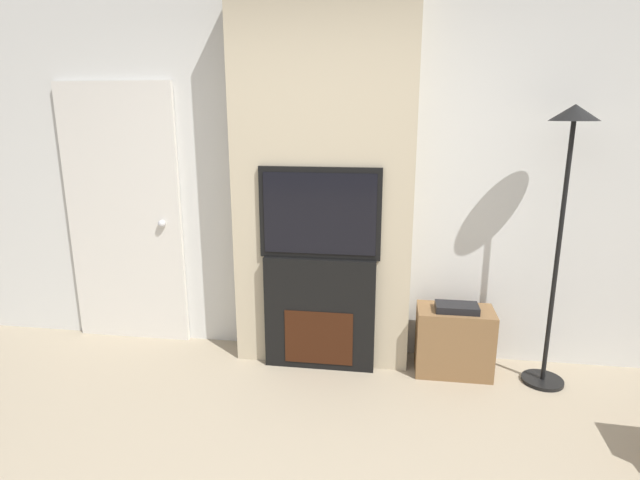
{
  "coord_description": "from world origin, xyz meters",
  "views": [
    {
      "loc": [
        0.49,
        -1.63,
        1.82
      ],
      "look_at": [
        0.0,
        1.71,
        0.96
      ],
      "focal_mm": 28.0,
      "sensor_mm": 36.0,
      "label": 1
    }
  ],
  "objects_px": {
    "fireplace": "(320,313)",
    "media_stand": "(454,340)",
    "floor_lamp": "(567,178)",
    "television": "(320,213)"
  },
  "relations": [
    {
      "from": "media_stand",
      "to": "television",
      "type": "bearing_deg",
      "value": -177.43
    },
    {
      "from": "fireplace",
      "to": "television",
      "type": "relative_size",
      "value": 0.98
    },
    {
      "from": "television",
      "to": "floor_lamp",
      "type": "relative_size",
      "value": 0.45
    },
    {
      "from": "media_stand",
      "to": "fireplace",
      "type": "bearing_deg",
      "value": -177.55
    },
    {
      "from": "media_stand",
      "to": "floor_lamp",
      "type": "bearing_deg",
      "value": -5.42
    },
    {
      "from": "television",
      "to": "media_stand",
      "type": "xyz_separation_m",
      "value": [
        0.96,
        0.04,
        -0.9
      ]
    },
    {
      "from": "fireplace",
      "to": "television",
      "type": "height_order",
      "value": "television"
    },
    {
      "from": "fireplace",
      "to": "floor_lamp",
      "type": "distance_m",
      "value": 1.87
    },
    {
      "from": "fireplace",
      "to": "television",
      "type": "distance_m",
      "value": 0.74
    },
    {
      "from": "fireplace",
      "to": "media_stand",
      "type": "distance_m",
      "value": 0.98
    }
  ]
}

